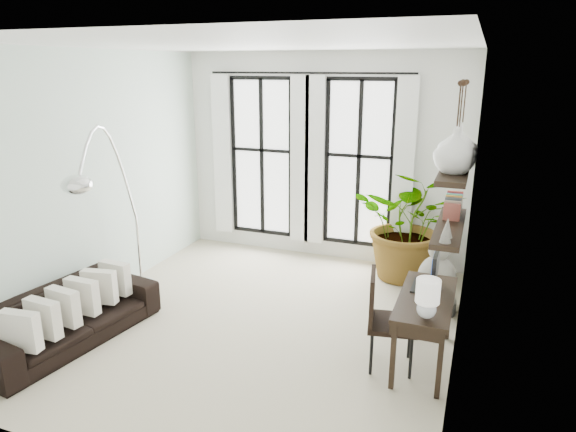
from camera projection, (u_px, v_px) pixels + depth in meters
The scene contains 16 objects.
floor at pixel (258, 323), 6.19m from camera, with size 5.00×5.00×0.00m, color beige.
ceiling at pixel (252, 44), 5.29m from camera, with size 5.00×5.00×0.00m, color white.
wall_left at pixel (94, 179), 6.51m from camera, with size 5.00×5.00×0.00m, color silver.
wall_right at pixel (467, 214), 4.97m from camera, with size 5.00×5.00×0.00m, color white.
wall_back at pixel (322, 158), 7.98m from camera, with size 4.50×4.50×0.00m, color white.
windows at pixel (308, 161), 7.99m from camera, with size 3.26×0.13×2.65m.
wall_shelves at pixel (452, 203), 4.87m from camera, with size 0.25×1.30×0.60m.
sofa at pixel (68, 316), 5.71m from camera, with size 2.06×0.81×0.60m, color black.
throw_pillows at pixel (73, 301), 5.62m from camera, with size 0.40×1.52×0.40m.
plant at pixel (410, 224), 7.28m from camera, with size 1.48×1.28×1.65m, color #2D7228.
desk at pixel (425, 303), 5.13m from camera, with size 0.53×1.26×1.14m.
desk_chair at pixel (383, 314), 5.16m from camera, with size 0.56×0.56×1.02m.
arc_lamp at pixel (107, 170), 5.91m from camera, with size 0.73×1.73×2.36m.
buddha at pixel (436, 281), 6.39m from camera, with size 0.52×0.52×0.94m.
vase_a at pixel (455, 151), 4.46m from camera, with size 0.37×0.37×0.38m, color white.
vase_b at pixel (458, 145), 4.82m from camera, with size 0.37×0.37×0.38m, color white.
Camera 1 is at (2.34, -5.07, 2.98)m, focal length 32.00 mm.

